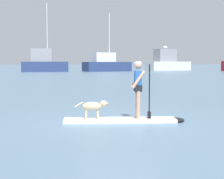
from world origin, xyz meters
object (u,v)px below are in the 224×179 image
object	(u,v)px
paddleboard	(127,120)
person_paddler	(138,86)
moored_boat_outer	(167,62)
moored_boat_far_starboard	(106,64)
dog	(94,107)
moored_boat_far_port	(44,63)

from	to	relation	value
paddleboard	person_paddler	distance (m)	1.10
moored_boat_outer	person_paddler	bearing A→B (deg)	-113.77
paddleboard	moored_boat_outer	xyz separation A→B (m)	(24.95, 55.86, 1.57)
moored_boat_far_starboard	paddleboard	bearing A→B (deg)	-102.13
moored_boat_far_starboard	dog	bearing A→B (deg)	-103.24
moored_boat_far_starboard	moored_boat_outer	distance (m)	14.33
moored_boat_far_port	dog	bearing A→B (deg)	-90.99
paddleboard	dog	xyz separation A→B (m)	(-1.01, 0.19, 0.42)
moored_boat_outer	dog	bearing A→B (deg)	-115.00
person_paddler	moored_boat_far_port	distance (m)	52.33
paddleboard	dog	bearing A→B (deg)	169.17
person_paddler	moored_boat_far_starboard	world-z (taller)	moored_boat_far_starboard
person_paddler	moored_boat_far_port	size ratio (longest dim) A/B	0.14
dog	moored_boat_far_port	bearing A→B (deg)	89.01
person_paddler	moored_boat_far_starboard	bearing A→B (deg)	78.22
moored_boat_far_port	moored_boat_far_starboard	bearing A→B (deg)	-1.65
moored_boat_far_port	moored_boat_outer	xyz separation A→B (m)	(25.06, 3.60, 0.07)
paddleboard	person_paddler	xyz separation A→B (m)	(0.32, -0.06, 1.05)
dog	moored_boat_far_port	distance (m)	52.09
paddleboard	moored_boat_outer	size ratio (longest dim) A/B	0.39
moored_boat_far_port	moored_boat_outer	world-z (taller)	moored_boat_far_port
dog	moored_boat_far_port	xyz separation A→B (m)	(0.90, 52.07, 1.09)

